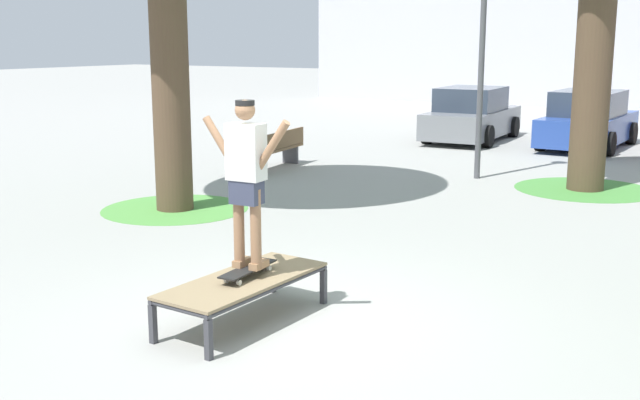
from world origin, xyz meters
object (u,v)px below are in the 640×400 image
object	(u,v)px
car_grey	(472,116)
car_blue	(588,121)
skate_box	(244,283)
skater	(246,172)
skateboard	(248,269)
park_bench	(273,149)

from	to	relation	value
car_grey	car_blue	world-z (taller)	same
skate_box	skater	bearing A→B (deg)	86.80
skateboard	car_blue	xyz separation A→B (m)	(0.06, 15.13, 0.15)
car_grey	car_blue	xyz separation A→B (m)	(3.16, 0.15, 0.00)
skater	car_grey	xyz separation A→B (m)	(-3.10, 14.97, -0.84)
car_blue	park_bench	distance (m)	8.85
skate_box	park_bench	size ratio (longest dim) A/B	0.80
car_blue	skate_box	bearing A→B (deg)	-90.25
car_grey	park_bench	bearing A→B (deg)	-105.70
skate_box	car_blue	distance (m)	15.20
skate_box	skateboard	bearing A→B (deg)	86.65
car_blue	park_bench	bearing A→B (deg)	-125.51
skateboard	skater	xyz separation A→B (m)	(-0.00, 0.00, 0.99)
skate_box	park_bench	distance (m)	9.47
skate_box	skateboard	world-z (taller)	skateboard
skater	car_blue	world-z (taller)	skater
skateboard	car_grey	world-z (taller)	car_grey
skateboard	car_blue	distance (m)	15.13
skate_box	park_bench	xyz separation A→B (m)	(-5.07, 8.00, 0.03)
car_grey	skater	bearing A→B (deg)	-78.32
skateboard	park_bench	xyz separation A→B (m)	(-5.08, 7.92, -0.09)
skateboard	car_blue	size ratio (longest dim) A/B	0.19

